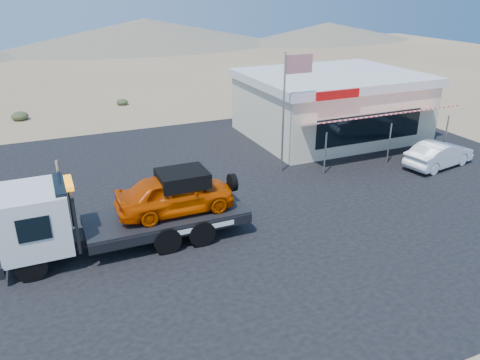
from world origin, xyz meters
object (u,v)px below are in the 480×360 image
Objects in this scene: flagpole at (288,99)px; white_sedan at (439,154)px; jerky_store at (330,104)px; tow_truck at (122,208)px.

white_sedan is at bearing -19.32° from flagpole.
jerky_store is at bearing 6.14° from white_sedan.
white_sedan is 7.58m from jerky_store.
flagpole is (-5.57, -4.47, 1.77)m from jerky_store.
tow_truck is 16.80m from white_sedan.
tow_truck is at bearing 85.06° from white_sedan.
white_sedan is at bearing -73.57° from jerky_store.
white_sedan is 0.40× the size of jerky_store.
jerky_store is 1.73× the size of flagpole.
flagpole is at bearing -141.21° from jerky_store.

